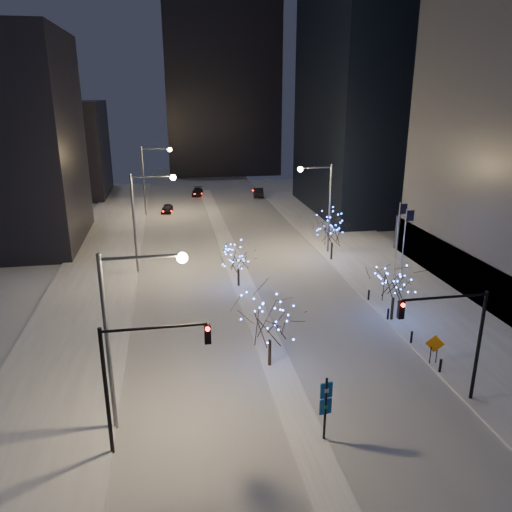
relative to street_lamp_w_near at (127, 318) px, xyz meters
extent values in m
plane|color=silver|center=(8.94, -2.00, -6.50)|extent=(160.00, 160.00, 0.00)
cube|color=silver|center=(8.94, 33.00, -6.49)|extent=(20.00, 130.00, 0.02)
cube|color=white|center=(8.94, 28.00, -6.42)|extent=(2.00, 80.00, 0.15)
cube|color=white|center=(23.94, 18.00, -6.42)|extent=(10.00, 90.00, 0.15)
cube|color=white|center=(-5.06, 18.00, -6.42)|extent=(8.00, 90.00, 0.15)
cube|color=black|center=(-17.06, 68.00, 1.50)|extent=(18.00, 16.00, 16.00)
cube|color=black|center=(14.94, 90.00, 14.50)|extent=(24.00, 14.00, 42.00)
cylinder|color=#595E66|center=(-1.06, 0.00, -1.50)|extent=(0.24, 0.24, 10.00)
cylinder|color=#595E66|center=(0.94, 0.00, 3.20)|extent=(4.00, 0.16, 0.16)
sphere|color=#FFD67F|center=(2.94, 0.00, 3.05)|extent=(0.56, 0.56, 0.56)
cylinder|color=#595E66|center=(-1.06, 25.00, -1.50)|extent=(0.24, 0.24, 10.00)
cylinder|color=#595E66|center=(0.94, 25.00, 3.20)|extent=(4.00, 0.16, 0.16)
sphere|color=#FFD67F|center=(2.94, 25.00, 3.05)|extent=(0.56, 0.56, 0.56)
cylinder|color=#595E66|center=(-1.06, 50.00, -1.50)|extent=(0.24, 0.24, 10.00)
cylinder|color=#595E66|center=(0.94, 50.00, 3.20)|extent=(4.00, 0.16, 0.16)
sphere|color=#FFD67F|center=(2.94, 50.00, 3.05)|extent=(0.56, 0.56, 0.56)
cylinder|color=#595E66|center=(19.94, 28.00, -1.50)|extent=(0.24, 0.24, 10.00)
cylinder|color=#595E66|center=(18.19, 28.00, 3.20)|extent=(3.50, 0.16, 0.16)
sphere|color=#FFD67F|center=(16.44, 28.00, 3.05)|extent=(0.56, 0.56, 0.56)
cylinder|color=black|center=(-1.06, -2.00, -3.00)|extent=(0.20, 0.20, 7.00)
cylinder|color=black|center=(1.44, -2.00, 0.30)|extent=(5.00, 0.14, 0.14)
cube|color=black|center=(3.94, -2.00, -0.25)|extent=(0.32, 0.28, 1.00)
sphere|color=#FF0C05|center=(3.94, -2.18, 0.10)|extent=(0.22, 0.22, 0.22)
cylinder|color=black|center=(19.44, -1.00, -3.00)|extent=(0.20, 0.20, 7.00)
cylinder|color=black|center=(16.94, -1.00, 0.30)|extent=(5.00, 0.14, 0.14)
cube|color=black|center=(14.44, -1.00, -0.25)|extent=(0.32, 0.28, 1.00)
sphere|color=#FF0C05|center=(14.44, -1.18, 0.10)|extent=(0.22, 0.22, 0.22)
cylinder|color=silver|center=(21.94, 14.00, -2.35)|extent=(0.10, 0.10, 8.00)
cube|color=black|center=(22.29, 14.00, 1.05)|extent=(0.70, 0.03, 0.90)
cylinder|color=silver|center=(22.54, 16.50, -2.35)|extent=(0.10, 0.10, 8.00)
cube|color=black|center=(22.89, 16.50, 1.05)|extent=(0.70, 0.03, 0.90)
cylinder|color=black|center=(19.14, 2.00, -5.90)|extent=(0.16, 0.16, 0.90)
cylinder|color=black|center=(19.14, 6.00, -5.90)|extent=(0.16, 0.16, 0.90)
cylinder|color=black|center=(19.14, 10.00, -5.90)|extent=(0.16, 0.16, 0.90)
cylinder|color=black|center=(19.14, 14.00, -5.90)|extent=(0.16, 0.16, 0.90)
imported|color=black|center=(2.06, 51.22, -5.86)|extent=(2.06, 3.94, 1.28)
imported|color=black|center=(17.86, 60.97, -5.72)|extent=(2.23, 4.90, 1.56)
imported|color=black|center=(7.44, 63.72, -5.86)|extent=(2.39, 4.59, 1.27)
cylinder|color=black|center=(8.44, 4.78, -5.44)|extent=(0.22, 0.22, 1.82)
cylinder|color=black|center=(8.44, 19.32, -5.53)|extent=(0.22, 0.22, 1.64)
cylinder|color=black|center=(19.44, 9.98, -5.43)|extent=(0.22, 0.22, 1.83)
cylinder|color=black|center=(19.44, 25.22, -5.42)|extent=(0.22, 0.22, 1.85)
cylinder|color=black|center=(9.76, -2.98, -4.62)|extent=(0.13, 0.13, 3.76)
cube|color=#0D4F97|center=(9.76, -2.98, -3.44)|extent=(0.67, 0.19, 0.86)
cube|color=#0D4F97|center=(9.76, -2.98, -4.40)|extent=(0.67, 0.19, 0.86)
cylinder|color=black|center=(19.01, 3.10, -5.74)|extent=(0.07, 0.07, 1.23)
cylinder|color=black|center=(19.46, 3.10, -5.74)|extent=(0.07, 0.07, 1.23)
cube|color=orange|center=(19.24, 3.10, -4.90)|extent=(1.21, 0.44, 1.26)
camera|label=1|loc=(2.45, -23.85, 10.91)|focal=35.00mm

